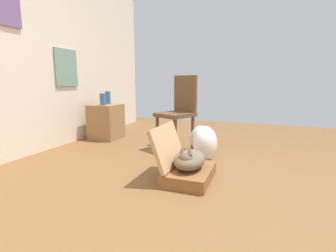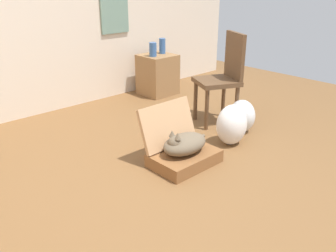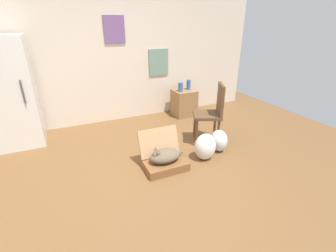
{
  "view_description": "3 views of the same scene",
  "coord_description": "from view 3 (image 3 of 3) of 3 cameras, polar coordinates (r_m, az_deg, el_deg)",
  "views": [
    {
      "loc": [
        -1.81,
        -0.46,
        0.91
      ],
      "look_at": [
        0.58,
        0.44,
        0.45
      ],
      "focal_mm": 26.32,
      "sensor_mm": 36.0,
      "label": 1
    },
    {
      "loc": [
        -1.71,
        -1.86,
        1.54
      ],
      "look_at": [
        0.3,
        0.33,
        0.3
      ],
      "focal_mm": 38.62,
      "sensor_mm": 36.0,
      "label": 2
    },
    {
      "loc": [
        -0.81,
        -2.45,
        1.89
      ],
      "look_at": [
        0.59,
        0.63,
        0.39
      ],
      "focal_mm": 25.44,
      "sensor_mm": 36.0,
      "label": 3
    }
  ],
  "objects": [
    {
      "name": "cat",
      "position": [
        3.27,
        -0.88,
        -7.15
      ],
      "size": [
        0.51,
        0.28,
        0.23
      ],
      "color": "brown",
      "rests_on": "suitcase_base"
    },
    {
      "name": "side_table",
      "position": [
        5.15,
        3.83,
        5.57
      ],
      "size": [
        0.45,
        0.44,
        0.55
      ],
      "primitive_type": "cube",
      "color": "olive",
      "rests_on": "ground"
    },
    {
      "name": "chair",
      "position": [
        3.93,
        10.45,
        3.38
      ],
      "size": [
        0.57,
        0.56,
        1.0
      ],
      "rotation": [
        0.0,
        0.0,
        -2.01
      ],
      "color": "brown",
      "rests_on": "ground"
    },
    {
      "name": "suitcase_base",
      "position": [
        3.35,
        -0.7,
        -9.26
      ],
      "size": [
        0.58,
        0.4,
        0.12
      ],
      "primitive_type": "cube",
      "color": "brown",
      "rests_on": "ground"
    },
    {
      "name": "suitcase_lid",
      "position": [
        3.4,
        -2.21,
        -3.83
      ],
      "size": [
        0.58,
        0.17,
        0.39
      ],
      "primitive_type": "cube",
      "rotation": [
        1.23,
        0.0,
        0.0
      ],
      "color": "tan",
      "rests_on": "suitcase_base"
    },
    {
      "name": "refrigerator",
      "position": [
        4.44,
        -33.42,
        6.49
      ],
      "size": [
        0.67,
        0.65,
        1.72
      ],
      "color": "silver",
      "rests_on": "ground"
    },
    {
      "name": "plastic_bag_clear",
      "position": [
        3.81,
        12.09,
        -3.44
      ],
      "size": [
        0.26,
        0.29,
        0.35
      ],
      "primitive_type": "ellipsoid",
      "color": "silver",
      "rests_on": "ground"
    },
    {
      "name": "vase_tall",
      "position": [
        4.96,
        3.0,
        9.32
      ],
      "size": [
        0.1,
        0.1,
        0.18
      ],
      "primitive_type": "cylinder",
      "color": "#38609E",
      "rests_on": "side_table"
    },
    {
      "name": "wall_back",
      "position": [
        4.82,
        -15.08,
        16.09
      ],
      "size": [
        6.4,
        0.15,
        2.6
      ],
      "color": "beige",
      "rests_on": "ground"
    },
    {
      "name": "vase_short",
      "position": [
        5.12,
        4.94,
        9.84
      ],
      "size": [
        0.09,
        0.09,
        0.21
      ],
      "primitive_type": "cylinder",
      "color": "#38609E",
      "rests_on": "side_table"
    },
    {
      "name": "plastic_bag_white",
      "position": [
        3.54,
        8.91,
        -4.92
      ],
      "size": [
        0.32,
        0.28,
        0.4
      ],
      "primitive_type": "ellipsoid",
      "color": "white",
      "rests_on": "ground"
    },
    {
      "name": "ground_plane",
      "position": [
        3.2,
        -5.05,
        -12.42
      ],
      "size": [
        7.68,
        7.68,
        0.0
      ],
      "primitive_type": "plane",
      "color": "brown",
      "rests_on": "ground"
    }
  ]
}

